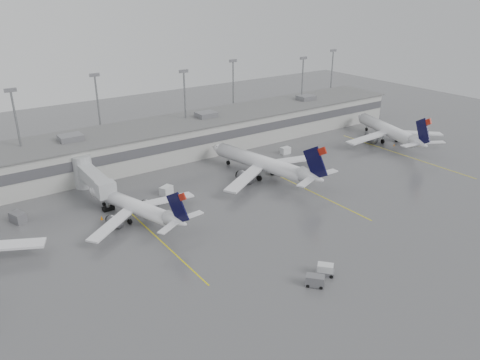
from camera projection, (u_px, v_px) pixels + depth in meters
ground at (317, 260)px, 73.38m from camera, size 260.00×260.00×0.00m
terminal at (155, 142)px, 115.64m from camera, size 152.00×17.00×9.45m
light_masts at (143, 106)px, 116.99m from camera, size 142.40×8.00×20.60m
jet_bridge_right at (89, 176)px, 95.62m from camera, size 4.00×17.20×7.00m
stand_markings at (232, 206)px, 91.54m from camera, size 105.25×40.00×0.01m
jet_mid_left at (135, 206)px, 85.12m from camera, size 23.17×26.39×8.81m
jet_mid_right at (264, 163)px, 103.94m from camera, size 29.33×33.18×10.83m
jet_far_right at (390, 130)px, 127.66m from camera, size 27.97×31.85×10.65m
baggage_tug at (325, 271)px, 69.45m from camera, size 3.04×3.13×1.75m
baggage_cart at (315, 281)px, 66.78m from camera, size 2.85×2.95×1.68m
gse_uld_b at (166, 191)px, 96.06m from camera, size 3.06×2.63×1.83m
gse_uld_c at (285, 151)px, 119.68m from camera, size 2.45×1.68×1.70m
gse_loader at (18, 217)px, 84.84m from camera, size 2.82×3.48×1.88m
cone_b at (102, 218)px, 85.96m from camera, size 0.48×0.48×0.76m
cone_c at (247, 177)px, 104.58m from camera, size 0.46×0.46×0.73m
cone_d at (394, 145)px, 125.69m from camera, size 0.38×0.38×0.61m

